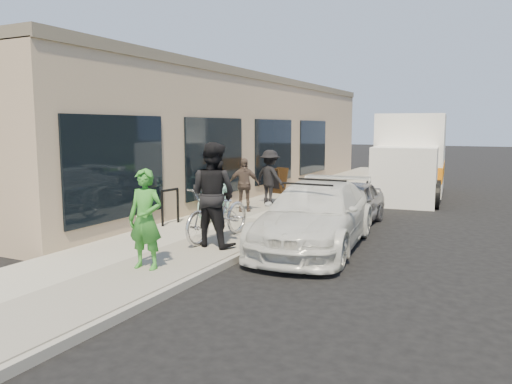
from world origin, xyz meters
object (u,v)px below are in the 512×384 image
(woman_rider, at_px, (146,219))
(sedan_white, at_px, (315,216))
(cruiser_bike_c, at_px, (212,201))
(bystander_a, at_px, (270,177))
(bike_rack, at_px, (170,203))
(moving_truck, at_px, (411,160))
(sandwich_board, at_px, (277,180))
(tandem_bike, at_px, (219,213))
(cruiser_bike_a, at_px, (214,196))
(man_standing, at_px, (213,195))
(bystander_b, at_px, (244,185))
(sedan_silver, at_px, (348,203))
(cruiser_bike_b, at_px, (220,193))

(woman_rider, bearing_deg, sedan_white, 53.25)
(cruiser_bike_c, height_order, bystander_a, bystander_a)
(bike_rack, relative_size, moving_truck, 0.14)
(sandwich_board, bearing_deg, moving_truck, 52.78)
(tandem_bike, distance_m, cruiser_bike_a, 2.55)
(bike_rack, height_order, man_standing, man_standing)
(bystander_b, bearing_deg, bike_rack, -138.74)
(sedan_silver, bearing_deg, tandem_bike, -117.97)
(sedan_silver, distance_m, man_standing, 4.19)
(bystander_b, bearing_deg, sedan_silver, -32.58)
(moving_truck, bearing_deg, cruiser_bike_c, -118.99)
(man_standing, height_order, cruiser_bike_a, man_standing)
(tandem_bike, bearing_deg, cruiser_bike_c, 129.89)
(sedan_white, height_order, tandem_bike, sedan_white)
(cruiser_bike_b, bearing_deg, tandem_bike, -74.19)
(woman_rider, height_order, man_standing, man_standing)
(moving_truck, height_order, bystander_b, moving_truck)
(man_standing, bearing_deg, sedan_white, -136.04)
(bike_rack, height_order, moving_truck, moving_truck)
(sedan_white, relative_size, woman_rider, 2.89)
(tandem_bike, bearing_deg, man_standing, -65.47)
(sedan_silver, bearing_deg, moving_truck, 86.08)
(sedan_white, bearing_deg, woman_rider, -124.90)
(sedan_silver, bearing_deg, cruiser_bike_a, -159.27)
(moving_truck, relative_size, bystander_a, 3.73)
(sedan_silver, xyz_separation_m, tandem_bike, (-1.76, -3.33, 0.14))
(cruiser_bike_c, bearing_deg, tandem_bike, -79.02)
(woman_rider, distance_m, bystander_a, 7.20)
(man_standing, bearing_deg, woman_rider, 89.98)
(woman_rider, height_order, cruiser_bike_b, woman_rider)
(cruiser_bike_a, bearing_deg, cruiser_bike_c, -76.76)
(tandem_bike, height_order, cruiser_bike_b, tandem_bike)
(sandwich_board, height_order, sedan_white, sedan_white)
(tandem_bike, bearing_deg, cruiser_bike_a, 127.76)
(woman_rider, height_order, bystander_b, woman_rider)
(moving_truck, bearing_deg, sandwich_board, -152.15)
(sedan_silver, relative_size, bystander_b, 2.24)
(sandwich_board, xyz_separation_m, cruiser_bike_c, (0.55, -5.25, 0.02))
(bike_rack, height_order, sandwich_board, sandwich_board)
(bike_rack, distance_m, cruiser_bike_a, 1.35)
(cruiser_bike_a, height_order, bystander_a, bystander_a)
(man_standing, distance_m, cruiser_bike_c, 2.82)
(cruiser_bike_c, bearing_deg, bike_rack, -143.83)
(tandem_bike, height_order, bystander_b, bystander_b)
(sedan_white, xyz_separation_m, man_standing, (-1.62, -1.31, 0.49))
(bike_rack, distance_m, cruiser_bike_c, 1.12)
(cruiser_bike_a, xyz_separation_m, cruiser_bike_b, (-0.41, 0.95, -0.06))
(man_standing, xyz_separation_m, bystander_b, (-1.35, 3.81, -0.28))
(sedan_white, height_order, man_standing, man_standing)
(bystander_a, bearing_deg, moving_truck, -105.43)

